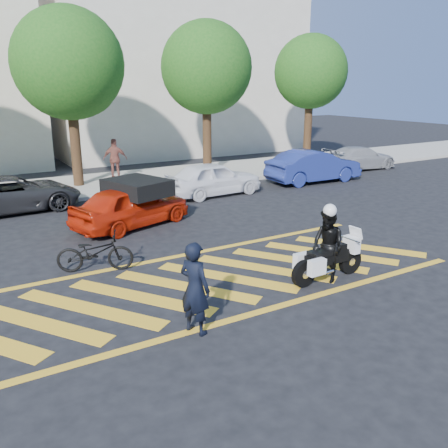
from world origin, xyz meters
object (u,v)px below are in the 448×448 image
parked_mid_left (13,194)px  parked_right (314,166)px  officer_moto (328,246)px  parked_far_right (360,158)px  parked_mid_right (213,179)px  police_motorcycle (327,260)px  red_convertible (131,206)px  officer_bike (195,288)px  bicycle (95,252)px

parked_mid_left → parked_right: (12.94, -1.38, 0.10)m
parked_mid_left → parked_right: 13.01m
officer_moto → parked_far_right: officer_moto is taller
parked_mid_right → parked_far_right: bearing=-85.2°
police_motorcycle → red_convertible: bearing=108.4°
officer_bike → parked_mid_left: bearing=-15.9°
parked_far_right → red_convertible: bearing=107.1°
parked_far_right → bicycle: bearing=115.2°
bicycle → officer_moto: bearing=-104.3°
red_convertible → bicycle: bearing=128.4°
bicycle → police_motorcycle: (4.54, -3.34, 0.02)m
red_convertible → parked_far_right: red_convertible is taller
police_motorcycle → parked_mid_right: size_ratio=0.52×
red_convertible → parked_mid_left: (-3.05, 3.96, -0.03)m
officer_moto → parked_right: size_ratio=0.37×
officer_bike → parked_far_right: officer_bike is taller
officer_moto → parked_mid_left: officer_moto is taller
officer_bike → officer_moto: 3.83m
bicycle → red_convertible: size_ratio=0.46×
red_convertible → officer_bike: bearing=150.9°
officer_moto → parked_far_right: 15.94m
officer_bike → bicycle: (-0.75, 3.95, -0.40)m
parked_mid_right → officer_moto: bearing=164.0°
parked_mid_right → bicycle: bearing=128.1°
parked_right → officer_moto: bearing=142.3°
parked_right → red_convertible: bearing=106.2°
parked_right → parked_far_right: 4.70m
parked_right → parked_far_right: (4.49, 1.40, -0.14)m
police_motorcycle → parked_far_right: (11.94, 10.54, 0.11)m
bicycle → police_motorcycle: 5.64m
officer_bike → officer_moto: (3.78, 0.61, -0.03)m
bicycle → parked_right: parked_right is taller
bicycle → parked_far_right: size_ratio=0.44×
officer_bike → parked_far_right: size_ratio=0.42×
police_motorcycle → parked_mid_right: bearing=75.4°
parked_mid_right → red_convertible: bearing=116.7°
officer_bike → parked_mid_right: (5.85, 9.75, -0.19)m
red_convertible → officer_moto: bearing=-178.1°
parked_mid_left → police_motorcycle: bearing=-156.0°
bicycle → parked_far_right: 17.99m
bicycle → police_motorcycle: size_ratio=0.87×
officer_bike → parked_far_right: 19.29m
police_motorcycle → parked_mid_left: 11.87m
officer_bike → parked_mid_right: size_ratio=0.43×
bicycle → parked_mid_left: parked_mid_left is taller
officer_moto → red_convertible: 6.99m
police_motorcycle → officer_moto: (-0.01, 0.00, 0.35)m
officer_bike → parked_mid_left: (-1.69, 11.14, -0.23)m
red_convertible → parked_far_right: (14.37, 3.98, -0.07)m
parked_mid_left → parked_mid_right: 7.66m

